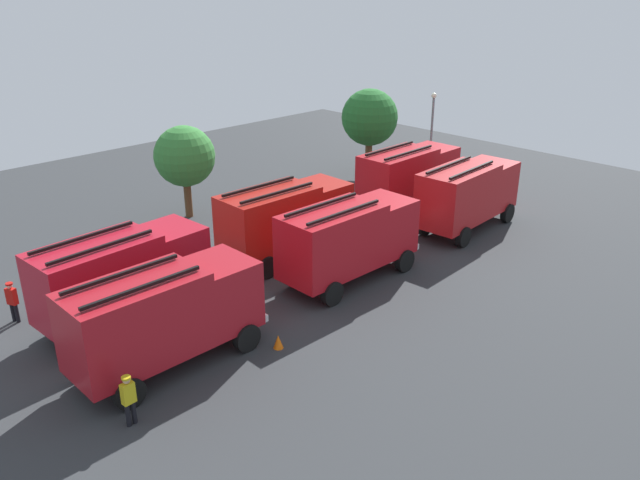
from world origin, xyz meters
TOP-DOWN VIEW (x-y plane):
  - ground_plane at (0.00, 0.00)m, footprint 56.22×56.22m
  - fire_truck_0 at (-9.90, -2.23)m, footprint 7.21×2.76m
  - fire_truck_1 at (-0.11, -1.98)m, footprint 7.23×2.82m
  - fire_truck_2 at (9.25, -2.18)m, footprint 7.32×3.07m
  - fire_truck_3 at (-9.32, 1.85)m, footprint 7.33×3.11m
  - fire_truck_4 at (-0.40, 2.00)m, footprint 7.24×2.86m
  - fire_truck_5 at (9.69, 2.26)m, footprint 7.24×2.85m
  - firefighter_0 at (-12.66, 4.95)m, footprint 0.39×0.48m
  - firefighter_1 at (-12.55, -4.25)m, footprint 0.43×0.29m
  - firefighter_2 at (14.87, 3.68)m, footprint 0.44×0.48m
  - tree_0 at (-0.58, 10.41)m, footprint 3.48×3.48m
  - tree_1 at (13.40, 8.70)m, footprint 3.91×3.91m
  - traffic_cone_0 at (-6.30, -4.13)m, footprint 0.39×0.39m
  - lamppost at (15.80, 5.15)m, footprint 0.36×0.36m

SIDE VIEW (x-z plane):
  - ground_plane at x=0.00m, z-range 0.00..0.00m
  - traffic_cone_0 at x=-6.30m, z-range 0.00..0.56m
  - firefighter_2 at x=14.87m, z-range 0.09..1.68m
  - firefighter_0 at x=-12.66m, z-range 0.11..1.88m
  - firefighter_1 at x=-12.55m, z-range 0.12..1.90m
  - fire_truck_0 at x=-9.90m, z-range 0.21..4.09m
  - fire_truck_1 at x=-0.11m, z-range 0.21..4.09m
  - fire_truck_2 at x=9.25m, z-range 0.21..4.09m
  - fire_truck_3 at x=-9.32m, z-range 0.21..4.09m
  - fire_truck_4 at x=-0.40m, z-range 0.21..4.09m
  - fire_truck_5 at x=9.69m, z-range 0.21..4.09m
  - lamppost at x=15.80m, z-range 0.55..6.47m
  - tree_0 at x=-0.58m, z-range 0.93..6.33m
  - tree_1 at x=13.40m, z-range 1.05..7.10m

